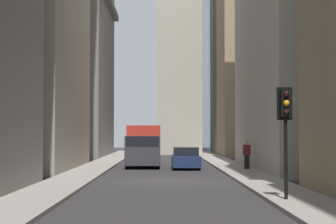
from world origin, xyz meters
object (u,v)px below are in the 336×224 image
Objects in this scene: delivery_truck at (144,146)px; discarded_bottle at (249,177)px; sedan_navy at (186,159)px; pedestrian at (247,153)px; traffic_light_foreground at (286,117)px.

discarded_bottle is (-12.79, -5.39, -1.21)m from delivery_truck.
discarded_bottle is at bearing -166.19° from sedan_navy.
pedestrian is at bearing -125.81° from delivery_truck.
traffic_light_foreground is 2.14× the size of pedestrian.
pedestrian is (-2.39, -3.64, 0.42)m from sedan_navy.
delivery_truck reaches higher than pedestrian.
pedestrian is 8.25m from discarded_bottle.
delivery_truck reaches higher than sedan_navy.
sedan_navy is at bearing 13.81° from discarded_bottle.
delivery_truck is 13.93m from discarded_bottle.
delivery_truck reaches higher than discarded_bottle.
traffic_light_foreground reaches higher than delivery_truck.
delivery_truck is at bearing 51.17° from sedan_navy.
discarded_bottle is (-8.14, 1.05, -0.83)m from pedestrian.
delivery_truck is 23.93× the size of discarded_bottle.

